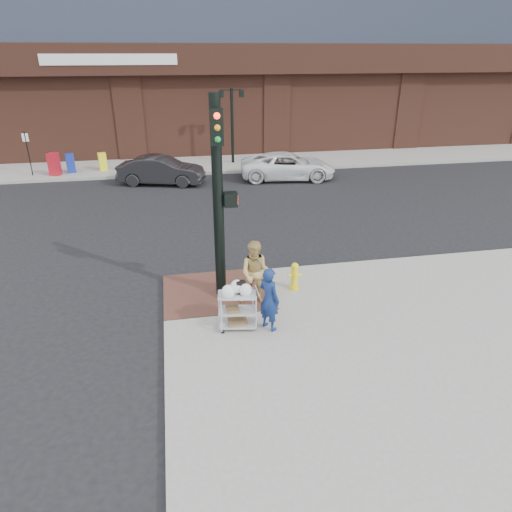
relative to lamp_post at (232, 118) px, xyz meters
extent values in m
plane|color=black|center=(-2.00, -16.00, -2.62)|extent=(220.00, 220.00, 0.00)
cube|color=gray|center=(10.50, 16.00, -2.54)|extent=(65.00, 36.00, 0.15)
cube|color=#4D2C24|center=(-2.60, -15.10, -2.46)|extent=(2.80, 2.40, 0.01)
cylinder|color=black|center=(0.00, 0.00, -0.47)|extent=(0.16, 0.16, 4.00)
cube|color=black|center=(0.00, 0.00, 1.43)|extent=(1.20, 0.06, 0.06)
cube|color=black|center=(-0.55, 0.00, 1.23)|extent=(0.22, 0.22, 0.35)
cube|color=black|center=(0.55, 0.00, 1.23)|extent=(0.22, 0.22, 0.35)
cylinder|color=black|center=(-10.50, -1.00, -1.37)|extent=(0.05, 0.05, 2.20)
cylinder|color=black|center=(-2.50, -15.20, 0.03)|extent=(0.26, 0.26, 5.00)
cube|color=black|center=(-2.20, -15.20, 0.08)|extent=(0.32, 0.28, 0.34)
cube|color=#FF260C|center=(-2.04, -15.20, 0.08)|extent=(0.02, 0.18, 0.22)
cube|color=black|center=(-2.50, -15.48, 1.83)|extent=(0.28, 0.18, 0.80)
imported|color=navy|center=(-1.62, -17.04, -1.71)|extent=(0.61, 0.66, 1.52)
imported|color=tan|center=(-1.70, -15.88, -1.63)|extent=(0.96, 0.84, 1.67)
imported|color=black|center=(-3.99, -3.41, -1.94)|extent=(4.34, 2.47, 1.35)
imported|color=white|center=(2.28, -3.61, -1.96)|extent=(5.00, 2.81, 1.32)
cube|color=#ACACB1|center=(-2.32, -16.89, -1.62)|extent=(0.91, 0.61, 0.03)
cube|color=#ACACB1|center=(-2.32, -16.89, -2.02)|extent=(0.91, 0.61, 0.03)
cube|color=#ACACB1|center=(-2.32, -16.89, -2.37)|extent=(0.91, 0.61, 0.03)
cube|color=black|center=(-2.23, -16.84, -1.47)|extent=(0.21, 0.13, 0.30)
cube|color=brown|center=(-2.44, -16.89, -1.97)|extent=(0.28, 0.32, 0.07)
cube|color=brown|center=(-2.32, -16.89, -2.32)|extent=(0.43, 0.34, 0.07)
cylinder|color=yellow|center=(-0.55, -15.33, -2.43)|extent=(0.25, 0.25, 0.07)
cylinder|color=yellow|center=(-0.55, -15.33, -2.11)|extent=(0.18, 0.18, 0.56)
sphere|color=yellow|center=(-0.55, -15.33, -1.80)|extent=(0.20, 0.20, 0.20)
cylinder|color=yellow|center=(-0.55, -15.33, -2.06)|extent=(0.36, 0.08, 0.08)
cube|color=#AE1320|center=(-9.33, -1.24, -1.90)|extent=(0.59, 0.56, 1.14)
cube|color=#FCFB1C|center=(-7.05, -0.56, -2.01)|extent=(0.47, 0.44, 0.92)
cube|color=navy|center=(-8.63, -0.78, -1.98)|extent=(0.49, 0.46, 0.98)
camera|label=1|loc=(-3.58, -25.72, 3.36)|focal=32.00mm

